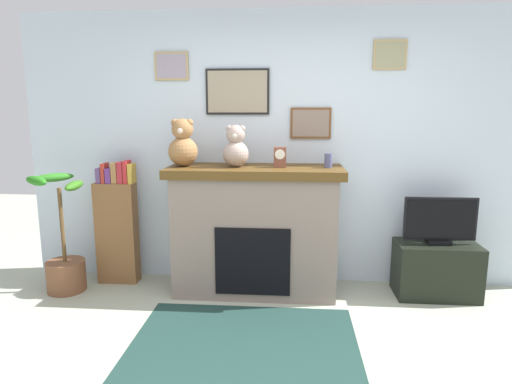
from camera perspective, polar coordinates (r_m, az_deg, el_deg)
The scene contains 11 objects.
back_wall at distance 4.29m, azimuth 4.52°, elevation 5.55°, with size 5.20×0.15×2.60m.
fireplace at distance 4.07m, azimuth -0.09°, elevation -4.85°, with size 1.58×0.65×1.18m.
bookshelf at distance 4.49m, azimuth -17.64°, elevation -4.29°, with size 0.39×0.16×1.21m.
potted_plant at distance 4.51m, azimuth -23.71°, elevation -7.79°, with size 0.50×0.59×1.12m.
tv_stand at distance 4.37m, azimuth 22.39°, elevation -9.34°, with size 0.72×0.40×0.50m, color black.
television at distance 4.24m, azimuth 22.83°, elevation -3.54°, with size 0.63×0.14×0.43m.
area_rug at distance 3.40m, azimuth -1.52°, elevation -18.94°, with size 1.66×1.19×0.01m, color #1D3934.
candle_jar at distance 3.93m, azimuth 9.38°, elevation 4.06°, with size 0.07×0.07×0.13m, color #4C517A.
mantel_clock at distance 3.92m, azimuth 3.15°, elevation 4.56°, with size 0.11×0.08×0.18m.
teddy_bear_cream at distance 4.03m, azimuth -9.50°, elevation 6.06°, with size 0.27×0.27×0.43m.
teddy_bear_grey at distance 3.94m, azimuth -2.66°, elevation 5.73°, with size 0.23×0.23×0.37m.
Camera 1 is at (0.01, -2.27, 1.68)m, focal length 30.73 mm.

